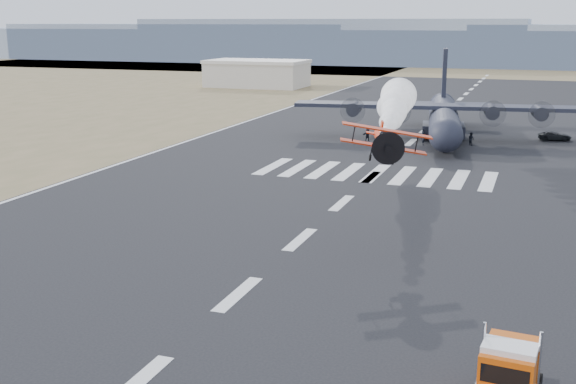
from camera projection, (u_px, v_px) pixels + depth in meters
The scene contains 20 objects.
scrub_far at pixel (493, 70), 244.09m from camera, with size 500.00×80.00×0.00m, color brown.
runway_markings at pixel (394, 158), 88.13m from camera, with size 60.00×260.00×0.01m, color silver, non-canonical shape.
ridge_seg_a at pixel (62, 43), 333.26m from camera, with size 150.00×50.00×13.00m, color gray.
ridge_seg_b at pixel (189, 42), 311.98m from camera, with size 150.00×50.00×15.00m, color gray.
ridge_seg_c at pixel (333, 41), 290.70m from camera, with size 150.00×50.00×17.00m, color gray.
ridge_seg_d at pixel (500, 48), 270.11m from camera, with size 150.00×50.00×13.00m, color gray.
hangar_left at pixel (257, 73), 182.17m from camera, with size 24.50×14.50×6.70m.
semi_truck at pixel (508, 380), 30.34m from camera, with size 2.91×7.19×3.18m.
aerobatic_biplane at pixel (383, 140), 52.19m from camera, with size 6.51×5.95×2.97m.
smoke_trail at pixel (395, 101), 75.91m from camera, with size 6.88×29.70×4.09m.
transport_aircraft at pixel (444, 116), 102.37m from camera, with size 42.00×34.45×12.13m.
support_vehicle at pixel (555, 136), 100.81m from camera, with size 2.03×4.41×1.23m, color black.
crew_a at pixel (423, 135), 100.00m from camera, with size 0.63×0.52×1.73m, color black.
crew_b at pixel (450, 144), 92.38m from camera, with size 0.87×0.54×1.79m, color black.
crew_c at pixel (452, 140), 95.77m from camera, with size 1.19×0.55×1.84m, color black.
crew_d at pixel (395, 134), 101.58m from camera, with size 0.92×0.47×1.57m, color black.
crew_e at pixel (382, 140), 95.44m from camera, with size 0.85×0.52×1.74m, color black.
crew_f at pixel (368, 135), 99.98m from camera, with size 1.68×0.54×1.81m, color black.
crew_g at pixel (423, 139), 96.82m from camera, with size 0.65×0.53×1.77m, color black.
crew_h at pixel (471, 139), 96.46m from camera, with size 0.87×0.54×1.78m, color black.
Camera 1 is at (16.69, -26.07, 16.29)m, focal length 45.00 mm.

